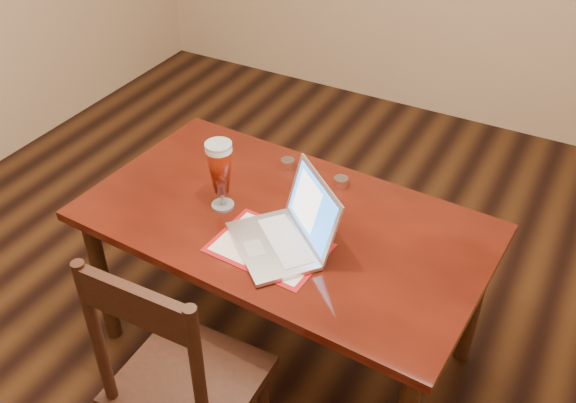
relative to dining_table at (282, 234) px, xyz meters
The scene contains 3 objects.
ground 0.67m from the dining_table, 151.14° to the right, with size 5.00×5.00×0.00m, color black.
dining_table is the anchor object (origin of this frame).
dining_chair 0.70m from the dining_table, 90.44° to the right, with size 0.47×0.45×1.09m.
Camera 1 is at (1.06, -1.64, 2.29)m, focal length 40.00 mm.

